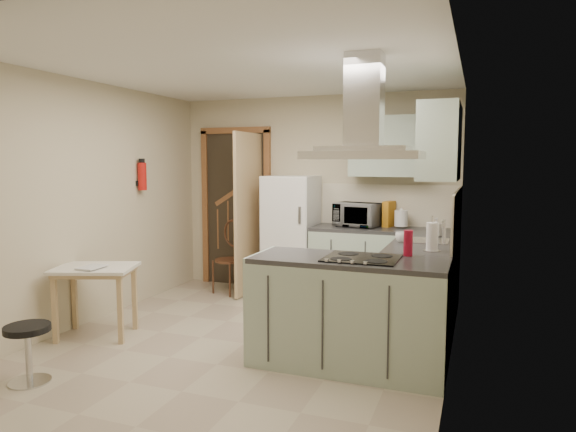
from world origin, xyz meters
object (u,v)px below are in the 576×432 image
at_px(peninsula, 349,312).
at_px(bentwood_chair, 230,260).
at_px(drop_leaf_table, 96,301).
at_px(stool, 29,354).
at_px(fridge, 291,236).
at_px(microwave, 357,215).
at_px(extractor_hood, 363,155).

distance_m(peninsula, bentwood_chair, 2.68).
bearing_deg(drop_leaf_table, stool, -96.22).
bearing_deg(fridge, microwave, 3.14).
bearing_deg(stool, bentwood_chair, 86.04).
relative_size(drop_leaf_table, microwave, 1.42).
relative_size(stool, microwave, 0.88).
bearing_deg(fridge, drop_leaf_table, -119.99).
bearing_deg(microwave, bentwood_chair, -160.49).
xyz_separation_m(fridge, microwave, (0.82, 0.05, 0.29)).
bearing_deg(microwave, drop_leaf_table, -122.41).
relative_size(peninsula, drop_leaf_table, 2.14).
height_order(extractor_hood, stool, extractor_hood).
distance_m(peninsula, extractor_hood, 1.27).
height_order(drop_leaf_table, microwave, microwave).
xyz_separation_m(peninsula, bentwood_chair, (-1.99, 1.79, -0.03)).
xyz_separation_m(peninsula, microwave, (-0.40, 2.03, 0.59)).
xyz_separation_m(fridge, bentwood_chair, (-0.77, -0.19, -0.33)).
bearing_deg(stool, peninsula, 27.79).
bearing_deg(microwave, stool, -108.38).
relative_size(extractor_hood, stool, 2.00).
relative_size(fridge, microwave, 2.94).
bearing_deg(fridge, stool, -107.19).
bearing_deg(fridge, bentwood_chair, -165.94).
distance_m(extractor_hood, bentwood_chair, 3.04).
distance_m(drop_leaf_table, microwave, 3.05).
distance_m(peninsula, microwave, 2.15).
relative_size(extractor_hood, drop_leaf_table, 1.24).
bearing_deg(extractor_hood, bentwood_chair, 139.48).
distance_m(fridge, peninsula, 2.35).
relative_size(fridge, extractor_hood, 1.67).
xyz_separation_m(fridge, peninsula, (1.22, -1.98, -0.30)).
distance_m(fridge, stool, 3.33).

